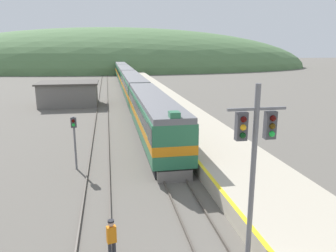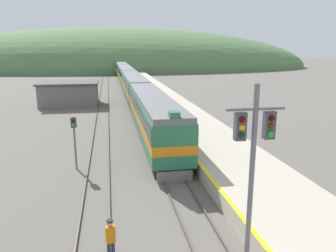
{
  "view_description": "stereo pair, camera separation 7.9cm",
  "coord_description": "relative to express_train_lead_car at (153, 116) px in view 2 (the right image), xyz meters",
  "views": [
    {
      "loc": [
        -3.93,
        -7.48,
        8.26
      ],
      "look_at": [
        0.49,
        16.53,
        2.42
      ],
      "focal_mm": 35.0,
      "sensor_mm": 36.0,
      "label": 1
    },
    {
      "loc": [
        -3.85,
        -7.5,
        8.26
      ],
      "look_at": [
        0.49,
        16.53,
        2.42
      ],
      "focal_mm": 35.0,
      "sensor_mm": 36.0,
      "label": 2
    }
  ],
  "objects": [
    {
      "name": "platform",
      "position": [
        4.41,
        28.48,
        -1.77
      ],
      "size": [
        5.58,
        140.0,
        0.96
      ],
      "color": "#B2A893",
      "rests_on": "ground"
    },
    {
      "name": "express_train_lead_car",
      "position": [
        0.0,
        0.0,
        0.0
      ],
      "size": [
        2.93,
        20.92,
        4.47
      ],
      "color": "black",
      "rests_on": "ground"
    },
    {
      "name": "carriage_second",
      "position": [
        0.0,
        22.91,
        -0.01
      ],
      "size": [
        2.92,
        22.68,
        4.11
      ],
      "color": "black",
      "rests_on": "ground"
    },
    {
      "name": "signal_post_siding",
      "position": [
        -6.32,
        -6.65,
        0.46
      ],
      "size": [
        0.36,
        0.42,
        3.76
      ],
      "color": "slate",
      "rests_on": "ground"
    },
    {
      "name": "track_main",
      "position": [
        0.0,
        48.48,
        -2.17
      ],
      "size": [
        1.52,
        180.0,
        0.16
      ],
      "color": "#4C443D",
      "rests_on": "ground"
    },
    {
      "name": "station_shed",
      "position": [
        -9.62,
        20.83,
        -0.52
      ],
      "size": [
        8.56,
        6.84,
        3.43
      ],
      "color": "slate",
      "rests_on": "ground"
    },
    {
      "name": "track_siding",
      "position": [
        -4.8,
        48.48,
        -2.17
      ],
      "size": [
        1.52,
        180.0,
        0.16
      ],
      "color": "#4C443D",
      "rests_on": "ground"
    },
    {
      "name": "carriage_fifth",
      "position": [
        0.0,
        93.59,
        -0.01
      ],
      "size": [
        2.92,
        22.68,
        4.11
      ],
      "color": "black",
      "rests_on": "ground"
    },
    {
      "name": "carriage_fourth",
      "position": [
        0.0,
        70.03,
        -0.01
      ],
      "size": [
        2.92,
        22.68,
        4.11
      ],
      "color": "black",
      "rests_on": "ground"
    },
    {
      "name": "distant_hills",
      "position": [
        0.0,
        109.23,
        -2.25
      ],
      "size": [
        162.63,
        73.18,
        32.44
      ],
      "color": "#517547",
      "rests_on": "ground"
    },
    {
      "name": "carriage_third",
      "position": [
        0.0,
        46.47,
        -0.01
      ],
      "size": [
        2.92,
        22.68,
        4.11
      ],
      "color": "black",
      "rests_on": "ground"
    },
    {
      "name": "signal_mast_main",
      "position": [
        1.21,
        -18.41,
        2.37
      ],
      "size": [
        2.2,
        0.42,
        7.07
      ],
      "color": "slate",
      "rests_on": "ground"
    },
    {
      "name": "track_worker",
      "position": [
        -4.03,
        -17.44,
        -1.19
      ],
      "size": [
        0.4,
        0.3,
        1.83
      ],
      "color": "#2D2D33",
      "rests_on": "ground"
    }
  ]
}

